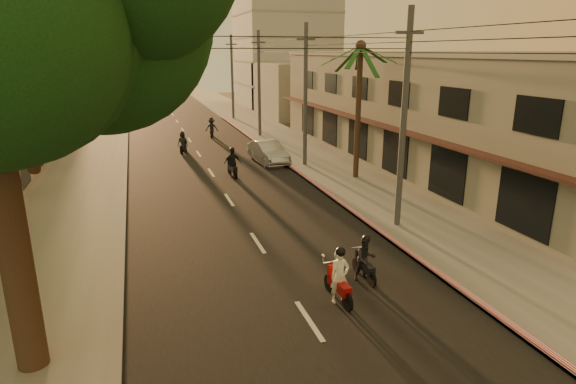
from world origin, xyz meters
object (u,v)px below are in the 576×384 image
at_px(palm_tree, 360,54).
at_px(scooter_red, 339,278).
at_px(scooter_far_a, 183,143).
at_px(scooter_far_b, 212,128).
at_px(scooter_mid_b, 232,164).
at_px(parked_car, 268,152).
at_px(scooter_mid_a, 365,260).

bearing_deg(palm_tree, scooter_red, -117.11).
bearing_deg(scooter_far_a, scooter_far_b, 82.09).
bearing_deg(scooter_far_b, scooter_red, -80.66).
bearing_deg(scooter_mid_b, parked_car, 40.14).
bearing_deg(palm_tree, parked_car, 124.41).
relative_size(scooter_red, scooter_mid_b, 0.97).
bearing_deg(parked_car, scooter_mid_b, -141.05).
bearing_deg(scooter_mid_b, scooter_red, -94.13).
bearing_deg(scooter_mid_a, scooter_mid_b, 95.41).
height_order(palm_tree, scooter_far_a, palm_tree).
distance_m(scooter_far_a, scooter_far_b, 6.71).
bearing_deg(scooter_far_a, parked_car, -25.53).
xyz_separation_m(palm_tree, scooter_far_b, (-5.96, 16.73, -6.33)).
xyz_separation_m(scooter_far_a, scooter_far_b, (3.07, 5.96, 0.07)).
bearing_deg(scooter_mid_a, parked_car, 84.59).
bearing_deg(scooter_mid_b, palm_tree, -25.22).
bearing_deg(scooter_mid_a, palm_tree, 65.63).
height_order(scooter_red, scooter_mid_a, scooter_red).
relative_size(palm_tree, scooter_far_a, 5.00).
height_order(scooter_mid_a, scooter_mid_b, scooter_mid_b).
bearing_deg(scooter_far_b, scooter_mid_a, -77.95).
height_order(palm_tree, scooter_mid_b, palm_tree).
xyz_separation_m(scooter_far_a, parked_car, (5.18, -5.15, -0.01)).
bearing_deg(scooter_far_b, scooter_mid_b, -82.92).
relative_size(scooter_red, scooter_far_b, 1.01).
bearing_deg(scooter_far_b, scooter_far_a, -106.34).
distance_m(scooter_mid_b, scooter_far_a, 8.45).
bearing_deg(palm_tree, scooter_far_b, 109.59).
bearing_deg(scooter_red, parked_car, 78.26).
bearing_deg(scooter_red, palm_tree, 59.96).
distance_m(palm_tree, parked_car, 9.36).
height_order(scooter_far_a, parked_car, scooter_far_a).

